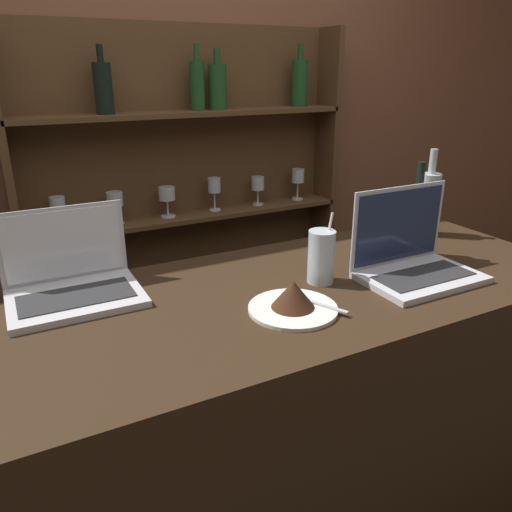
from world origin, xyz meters
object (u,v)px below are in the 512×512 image
object	(u,v)px
laptop_near	(72,280)
laptop_far	(412,257)
cake_plate	(293,300)
wine_bottle_clear	(428,203)
water_glass	(321,257)
wine_bottle_dark	(415,221)

from	to	relation	value
laptop_near	laptop_far	distance (m)	0.95
cake_plate	wine_bottle_clear	size ratio (longest dim) A/B	0.73
laptop_near	cake_plate	size ratio (longest dim) A/B	1.47
laptop_near	cake_plate	xyz separation A→B (m)	(0.47, -0.35, -0.02)
laptop_far	water_glass	world-z (taller)	laptop_far
laptop_far	wine_bottle_clear	size ratio (longest dim) A/B	1.09
laptop_near	wine_bottle_clear	bearing A→B (deg)	-2.14
laptop_far	wine_bottle_clear	world-z (taller)	wine_bottle_clear
laptop_near	laptop_far	bearing A→B (deg)	-19.36
laptop_far	water_glass	xyz separation A→B (m)	(-0.26, 0.09, 0.02)
wine_bottle_clear	water_glass	bearing A→B (deg)	-162.60
cake_plate	laptop_far	bearing A→B (deg)	4.39
wine_bottle_dark	laptop_far	bearing A→B (deg)	-135.26
laptop_near	water_glass	size ratio (longest dim) A/B	1.66
water_glass	wine_bottle_clear	bearing A→B (deg)	17.40
laptop_near	laptop_far	size ratio (longest dim) A/B	0.99
wine_bottle_dark	cake_plate	bearing A→B (deg)	-164.04
wine_bottle_dark	wine_bottle_clear	distance (m)	0.25
laptop_near	water_glass	bearing A→B (deg)	-19.81
water_glass	wine_bottle_clear	xyz separation A→B (m)	(0.58, 0.18, 0.04)
water_glass	wine_bottle_dark	size ratio (longest dim) A/B	0.66
cake_plate	wine_bottle_clear	world-z (taller)	wine_bottle_clear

